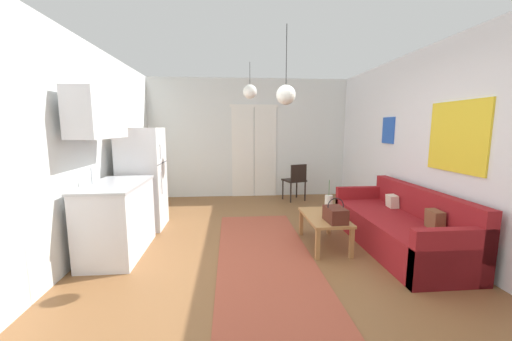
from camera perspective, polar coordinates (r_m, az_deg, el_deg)
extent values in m
cube|color=brown|center=(3.64, 2.49, -18.43)|extent=(5.06, 7.67, 0.10)
cube|color=silver|center=(6.82, -1.37, 6.23)|extent=(4.66, 0.10, 2.67)
cube|color=white|center=(6.77, -2.56, 3.50)|extent=(0.50, 0.02, 2.04)
cube|color=white|center=(6.81, 1.81, 3.53)|extent=(0.50, 0.02, 2.04)
cube|color=white|center=(6.78, -0.37, 12.38)|extent=(1.10, 0.03, 0.06)
cube|color=silver|center=(4.22, 35.15, 3.42)|extent=(0.10, 7.27, 2.67)
cube|color=yellow|center=(4.20, 34.27, 5.40)|extent=(0.02, 0.91, 0.83)
cube|color=blue|center=(5.47, 24.18, 7.08)|extent=(0.02, 0.35, 0.44)
cube|color=silver|center=(3.72, -34.85, 2.99)|extent=(0.10, 7.27, 2.67)
cube|color=orange|center=(4.73, -27.54, 8.39)|extent=(0.02, 0.32, 0.40)
cube|color=#9E4733|center=(3.81, 1.73, -16.18)|extent=(1.15, 3.28, 0.01)
cube|color=maroon|center=(4.40, 25.15, -10.72)|extent=(0.85, 2.14, 0.42)
cube|color=maroon|center=(4.53, 29.15, -7.97)|extent=(0.15, 2.14, 0.79)
cube|color=maroon|center=(3.59, 33.60, -14.00)|extent=(0.85, 0.11, 0.62)
cube|color=maroon|center=(5.24, 19.64, -6.29)|extent=(0.85, 0.11, 0.62)
cube|color=brown|center=(4.04, 31.25, -8.11)|extent=(0.15, 0.23, 0.23)
cube|color=beige|center=(4.81, 24.80, -5.41)|extent=(0.15, 0.19, 0.19)
cube|color=#A87542|center=(4.11, 13.07, -8.74)|extent=(0.50, 0.91, 0.04)
cube|color=#A87542|center=(3.74, 11.81, -13.78)|extent=(0.05, 0.05, 0.38)
cube|color=#A87542|center=(3.88, 17.96, -13.20)|extent=(0.05, 0.05, 0.38)
cube|color=#A87542|center=(4.50, 8.72, -9.88)|extent=(0.05, 0.05, 0.38)
cube|color=#A87542|center=(4.61, 13.90, -9.56)|extent=(0.05, 0.05, 0.38)
cylinder|color=beige|center=(4.31, 13.83, -6.16)|extent=(0.11, 0.11, 0.23)
cylinder|color=#477F42|center=(4.26, 13.94, -3.24)|extent=(0.01, 0.01, 0.22)
cube|color=#512319|center=(3.86, 15.06, -8.24)|extent=(0.24, 0.34, 0.18)
torus|color=black|center=(3.83, 15.13, -6.63)|extent=(0.21, 0.01, 0.21)
cube|color=white|center=(4.98, -21.03, -1.42)|extent=(0.62, 0.64, 1.58)
cube|color=#4C4C51|center=(4.87, -17.62, 1.41)|extent=(0.01, 0.61, 0.01)
cylinder|color=#B7BABF|center=(4.68, -17.99, 3.46)|extent=(0.02, 0.02, 0.22)
cylinder|color=#B7BABF|center=(4.74, -17.73, -2.27)|extent=(0.02, 0.02, 0.35)
cube|color=silver|center=(4.13, -25.12, -8.63)|extent=(0.60, 1.14, 0.88)
cube|color=#B7BABF|center=(4.03, -25.52, -2.43)|extent=(0.63, 1.17, 0.03)
cube|color=#999BA0|center=(3.98, -25.78, -3.22)|extent=(0.36, 0.40, 0.10)
cylinder|color=#B7BABF|center=(4.05, -29.13, -0.97)|extent=(0.02, 0.02, 0.20)
cube|color=silver|center=(4.02, -28.21, 9.53)|extent=(0.32, 1.02, 0.56)
cylinder|color=black|center=(6.78, 7.84, -3.41)|extent=(0.03, 0.03, 0.43)
cylinder|color=black|center=(6.60, 5.20, -3.69)|extent=(0.03, 0.03, 0.43)
cylinder|color=black|center=(6.51, 9.45, -3.95)|extent=(0.03, 0.03, 0.43)
cylinder|color=black|center=(6.31, 6.73, -4.27)|extent=(0.03, 0.03, 0.43)
cube|color=black|center=(6.50, 7.34, -1.87)|extent=(0.53, 0.52, 0.04)
cube|color=black|center=(6.32, 8.24, -0.46)|extent=(0.37, 0.16, 0.36)
cylinder|color=black|center=(3.42, 5.90, 21.34)|extent=(0.01, 0.01, 0.63)
sphere|color=white|center=(3.35, 5.79, 14.31)|extent=(0.21, 0.21, 0.21)
cylinder|color=black|center=(5.23, -1.20, 18.27)|extent=(0.01, 0.01, 0.37)
sphere|color=white|center=(5.19, -1.19, 14.98)|extent=(0.24, 0.24, 0.24)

